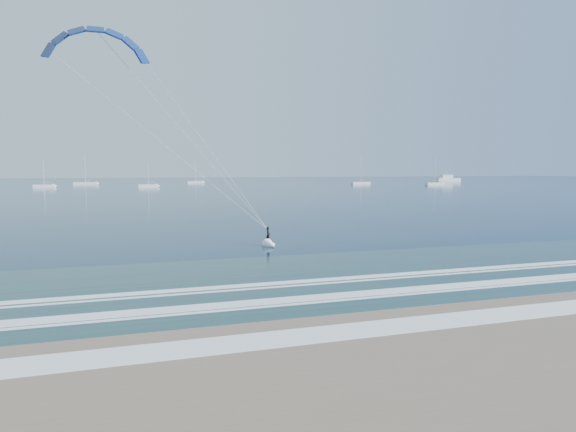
% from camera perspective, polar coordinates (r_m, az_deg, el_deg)
% --- Properties ---
extents(ground, '(900.00, 900.00, 0.00)m').
position_cam_1_polar(ground, '(26.02, 19.34, -10.52)').
color(ground, '#072D41').
rests_on(ground, ground).
extents(kitesurfer_rig, '(20.52, 6.26, 18.69)m').
position_cam_1_polar(kitesurfer_rig, '(43.49, -11.02, 8.53)').
color(kitesurfer_rig, orange).
rests_on(kitesurfer_rig, ground).
extents(motor_yacht, '(14.61, 3.90, 6.09)m').
position_cam_1_polar(motor_yacht, '(307.09, 17.30, 3.93)').
color(motor_yacht, white).
rests_on(motor_yacht, ground).
extents(sailboat_0, '(7.71, 2.40, 10.73)m').
position_cam_1_polar(sailboat_0, '(219.53, -25.47, 3.03)').
color(sailboat_0, white).
rests_on(sailboat_0, ground).
extents(sailboat_1, '(10.54, 2.40, 13.96)m').
position_cam_1_polar(sailboat_1, '(255.50, -21.58, 3.40)').
color(sailboat_1, white).
rests_on(sailboat_1, ground).
extents(sailboat_2, '(7.47, 2.40, 10.53)m').
position_cam_1_polar(sailboat_2, '(207.68, -15.26, 3.26)').
color(sailboat_2, white).
rests_on(sailboat_2, ground).
extents(sailboat_3, '(8.36, 2.40, 11.42)m').
position_cam_1_polar(sailboat_3, '(267.42, -10.24, 3.74)').
color(sailboat_3, white).
rests_on(sailboat_3, ground).
extents(sailboat_4, '(9.01, 2.40, 12.26)m').
position_cam_1_polar(sailboat_4, '(244.86, 8.09, 3.65)').
color(sailboat_4, white).
rests_on(sailboat_4, ground).
extents(sailboat_5, '(8.78, 2.40, 11.89)m').
position_cam_1_polar(sailboat_5, '(239.91, 15.99, 3.47)').
color(sailboat_5, white).
rests_on(sailboat_5, ground).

